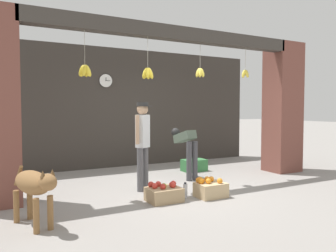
{
  "coord_description": "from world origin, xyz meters",
  "views": [
    {
      "loc": [
        -2.89,
        -5.11,
        1.43
      ],
      "look_at": [
        0.0,
        0.38,
        1.11
      ],
      "focal_mm": 35.0,
      "sensor_mm": 36.0,
      "label": 1
    }
  ],
  "objects": [
    {
      "name": "wall_clock",
      "position": [
        -0.55,
        2.55,
        2.11
      ],
      "size": [
        0.33,
        0.03,
        0.33
      ],
      "color": "black"
    },
    {
      "name": "shop_back_wall",
      "position": [
        0.0,
        2.62,
        1.46
      ],
      "size": [
        7.14,
        0.12,
        2.91
      ],
      "primitive_type": "cube",
      "color": "#38332D",
      "rests_on": "ground_plane"
    },
    {
      "name": "dog",
      "position": [
        -2.51,
        -0.91,
        0.51
      ],
      "size": [
        0.51,
        1.01,
        0.74
      ],
      "rotation": [
        0.0,
        0.0,
        -1.23
      ],
      "color": "olive",
      "rests_on": "ground_plane"
    },
    {
      "name": "shop_pillar_right",
      "position": [
        2.92,
        0.3,
        1.46
      ],
      "size": [
        0.7,
        0.6,
        2.91
      ],
      "primitive_type": "cube",
      "color": "brown",
      "rests_on": "ground_plane"
    },
    {
      "name": "ground_plane",
      "position": [
        0.0,
        0.0,
        0.0
      ],
      "size": [
        60.0,
        60.0,
        0.0
      ],
      "primitive_type": "plane",
      "color": "gray"
    },
    {
      "name": "fruit_crate_apples",
      "position": [
        -0.62,
        -0.65,
        0.12
      ],
      "size": [
        0.51,
        0.41,
        0.3
      ],
      "color": "tan",
      "rests_on": "ground_plane"
    },
    {
      "name": "produce_box_green",
      "position": [
        1.12,
        1.22,
        0.13
      ],
      "size": [
        0.54,
        0.35,
        0.27
      ],
      "primitive_type": "cube",
      "color": "#387A42",
      "rests_on": "ground_plane"
    },
    {
      "name": "fruit_crate_oranges",
      "position": [
        0.16,
        -0.78,
        0.14
      ],
      "size": [
        0.47,
        0.36,
        0.32
      ],
      "color": "tan",
      "rests_on": "ground_plane"
    },
    {
      "name": "shopkeeper",
      "position": [
        -0.64,
        0.11,
        0.9
      ],
      "size": [
        0.31,
        0.3,
        1.55
      ],
      "rotation": [
        0.0,
        0.0,
        3.62
      ],
      "color": "#56565B",
      "rests_on": "ground_plane"
    },
    {
      "name": "storefront_awning",
      "position": [
        -0.02,
        0.12,
        2.75
      ],
      "size": [
        5.24,
        0.28,
        0.98
      ],
      "color": "#3D3833"
    },
    {
      "name": "water_bottle",
      "position": [
        -0.22,
        -0.63,
        0.12
      ],
      "size": [
        0.07,
        0.07,
        0.25
      ],
      "color": "silver",
      "rests_on": "ground_plane"
    },
    {
      "name": "worker_stooping",
      "position": [
        0.54,
        0.62,
        0.68
      ],
      "size": [
        0.26,
        0.78,
        1.02
      ],
      "rotation": [
        0.0,
        0.0,
        0.04
      ],
      "color": "#424247",
      "rests_on": "ground_plane"
    }
  ]
}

